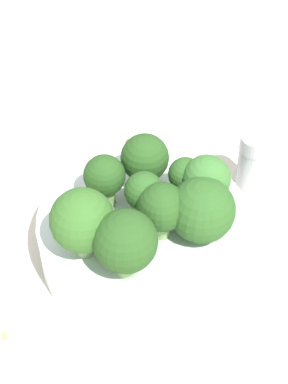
% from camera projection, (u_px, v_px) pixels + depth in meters
% --- Properties ---
extents(ground_plane, '(3.00, 3.00, 0.00)m').
position_uv_depth(ground_plane, '(144.00, 253.00, 0.64)').
color(ground_plane, beige).
extents(bowl, '(0.20, 0.20, 0.05)m').
position_uv_depth(bowl, '(144.00, 236.00, 0.62)').
color(bowl, silver).
rests_on(bowl, ground_plane).
extents(broccoli_floret_0, '(0.04, 0.04, 0.06)m').
position_uv_depth(broccoli_floret_0, '(162.00, 208.00, 0.56)').
color(broccoli_floret_0, '#84AD66').
rests_on(broccoli_floret_0, bowl).
extents(broccoli_floret_1, '(0.04, 0.04, 0.05)m').
position_uv_depth(broccoli_floret_1, '(144.00, 194.00, 0.58)').
color(broccoli_floret_1, '#7A9E5B').
rests_on(broccoli_floret_1, bowl).
extents(broccoli_floret_2, '(0.03, 0.03, 0.05)m').
position_uv_depth(broccoli_floret_2, '(185.00, 178.00, 0.59)').
color(broccoli_floret_2, '#84AD66').
rests_on(broccoli_floret_2, bowl).
extents(broccoli_floret_3, '(0.06, 0.06, 0.06)m').
position_uv_depth(broccoli_floret_3, '(202.00, 210.00, 0.56)').
color(broccoli_floret_3, '#8EB770').
rests_on(broccoli_floret_3, bowl).
extents(broccoli_floret_4, '(0.06, 0.06, 0.07)m').
position_uv_depth(broccoli_floret_4, '(82.00, 221.00, 0.54)').
color(broccoli_floret_4, '#8EB770').
rests_on(broccoli_floret_4, bowl).
extents(broccoli_floret_5, '(0.04, 0.04, 0.06)m').
position_uv_depth(broccoli_floret_5, '(105.00, 178.00, 0.59)').
color(broccoli_floret_5, '#7A9E5B').
rests_on(broccoli_floret_5, bowl).
extents(broccoli_floret_6, '(0.04, 0.04, 0.06)m').
position_uv_depth(broccoli_floret_6, '(206.00, 180.00, 0.58)').
color(broccoli_floret_6, '#8EB770').
rests_on(broccoli_floret_6, bowl).
extents(broccoli_floret_7, '(0.06, 0.06, 0.07)m').
position_uv_depth(broccoli_floret_7, '(125.00, 242.00, 0.53)').
color(broccoli_floret_7, '#84AD66').
rests_on(broccoli_floret_7, bowl).
extents(broccoli_floret_8, '(0.05, 0.05, 0.06)m').
position_uv_depth(broccoli_floret_8, '(140.00, 159.00, 0.61)').
color(broccoli_floret_8, '#84AD66').
rests_on(broccoli_floret_8, bowl).
extents(pepper_shaker, '(0.03, 0.03, 0.08)m').
position_uv_depth(pepper_shaker, '(252.00, 164.00, 0.67)').
color(pepper_shaker, '#B2B7BC').
rests_on(pepper_shaker, ground_plane).
extents(almond_crumb_2, '(0.01, 0.01, 0.01)m').
position_uv_depth(almond_crumb_2, '(4.00, 335.00, 0.57)').
color(almond_crumb_2, tan).
rests_on(almond_crumb_2, ground_plane).
extents(almond_crumb_3, '(0.01, 0.01, 0.01)m').
position_uv_depth(almond_crumb_3, '(129.00, 140.00, 0.75)').
color(almond_crumb_3, olive).
rests_on(almond_crumb_3, ground_plane).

